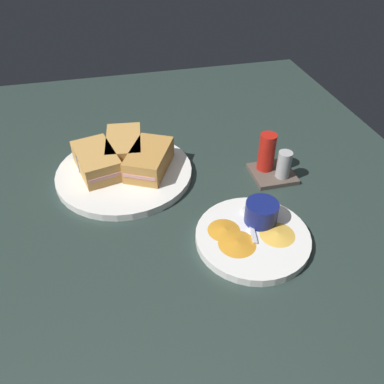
% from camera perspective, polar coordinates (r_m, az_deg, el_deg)
% --- Properties ---
extents(ground_plane, '(1.10, 1.10, 0.03)m').
position_cam_1_polar(ground_plane, '(0.90, -3.43, 2.97)').
color(ground_plane, '#283833').
extents(plate_sandwich_main, '(0.29, 0.29, 0.02)m').
position_cam_1_polar(plate_sandwich_main, '(0.87, -9.82, 2.79)').
color(plate_sandwich_main, white).
rests_on(plate_sandwich_main, ground_plane).
extents(sandwich_half_near, '(0.15, 0.13, 0.05)m').
position_cam_1_polar(sandwich_half_near, '(0.85, -6.28, 4.74)').
color(sandwich_half_near, '#C68C42').
rests_on(sandwich_half_near, plate_sandwich_main).
extents(sandwich_half_far, '(0.14, 0.09, 0.05)m').
position_cam_1_polar(sandwich_half_far, '(0.90, -9.86, 6.55)').
color(sandwich_half_far, tan).
rests_on(sandwich_half_far, plate_sandwich_main).
extents(sandwich_half_extra, '(0.15, 0.10, 0.05)m').
position_cam_1_polar(sandwich_half_extra, '(0.86, -13.77, 4.28)').
color(sandwich_half_extra, tan).
rests_on(sandwich_half_extra, plate_sandwich_main).
extents(ramekin_dark_sauce, '(0.07, 0.07, 0.04)m').
position_cam_1_polar(ramekin_dark_sauce, '(0.87, -14.31, 4.60)').
color(ramekin_dark_sauce, navy).
rests_on(ramekin_dark_sauce, plate_sandwich_main).
extents(spoon_by_dark_ramekin, '(0.02, 0.10, 0.01)m').
position_cam_1_polar(spoon_by_dark_ramekin, '(0.88, -10.65, 3.99)').
color(spoon_by_dark_ramekin, silver).
rests_on(spoon_by_dark_ramekin, plate_sandwich_main).
extents(plate_chips_companion, '(0.21, 0.21, 0.02)m').
position_cam_1_polar(plate_chips_companion, '(0.72, 8.83, -6.59)').
color(plate_chips_companion, white).
rests_on(plate_chips_companion, ground_plane).
extents(ramekin_light_gravy, '(0.06, 0.06, 0.04)m').
position_cam_1_polar(ramekin_light_gravy, '(0.73, 10.12, -2.85)').
color(ramekin_light_gravy, navy).
rests_on(ramekin_light_gravy, plate_chips_companion).
extents(spoon_by_gravy_ramekin, '(0.10, 0.03, 0.01)m').
position_cam_1_polar(spoon_by_gravy_ramekin, '(0.74, 8.36, -3.45)').
color(spoon_by_gravy_ramekin, silver).
rests_on(spoon_by_gravy_ramekin, plate_chips_companion).
extents(plantain_chip_scatter, '(0.12, 0.16, 0.01)m').
position_cam_1_polar(plantain_chip_scatter, '(0.70, 7.60, -6.20)').
color(plantain_chip_scatter, orange).
rests_on(plantain_chip_scatter, plate_chips_companion).
extents(condiment_caddy, '(0.09, 0.09, 0.10)m').
position_cam_1_polar(condiment_caddy, '(0.86, 11.64, 4.31)').
color(condiment_caddy, brown).
rests_on(condiment_caddy, ground_plane).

